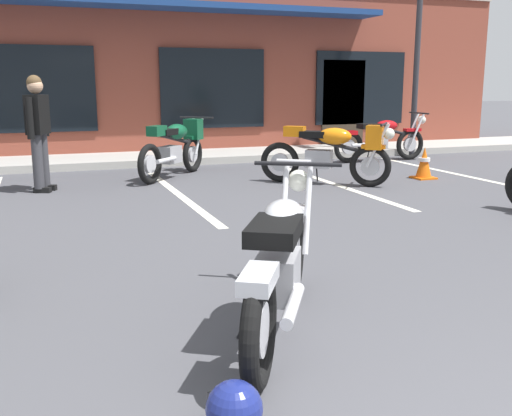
{
  "coord_description": "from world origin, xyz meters",
  "views": [
    {
      "loc": [
        -1.83,
        -0.75,
        1.55
      ],
      "look_at": [
        -0.19,
        3.72,
        0.55
      ],
      "focal_mm": 41.52,
      "sensor_mm": 36.0,
      "label": 1
    }
  ],
  "objects_px": {
    "motorcycle_red_sportbike": "(331,151)",
    "motorcycle_black_cruiser": "(381,139)",
    "person_by_back_row": "(38,126)",
    "traffic_cone": "(424,163)",
    "motorcycle_foreground_classic": "(281,261)",
    "motorcycle_silver_naked": "(176,146)",
    "helmet_on_pavement": "(234,409)"
  },
  "relations": [
    {
      "from": "motorcycle_red_sportbike",
      "to": "motorcycle_black_cruiser",
      "type": "distance_m",
      "value": 3.19
    },
    {
      "from": "person_by_back_row",
      "to": "traffic_cone",
      "type": "distance_m",
      "value": 6.1
    },
    {
      "from": "motorcycle_foreground_classic",
      "to": "motorcycle_red_sportbike",
      "type": "xyz_separation_m",
      "value": [
        2.89,
        4.9,
        0.07
      ]
    },
    {
      "from": "motorcycle_black_cruiser",
      "to": "person_by_back_row",
      "type": "xyz_separation_m",
      "value": [
        -6.53,
        -1.3,
        0.49
      ]
    },
    {
      "from": "motorcycle_red_sportbike",
      "to": "motorcycle_silver_naked",
      "type": "relative_size",
      "value": 1.03
    },
    {
      "from": "motorcycle_black_cruiser",
      "to": "person_by_back_row",
      "type": "relative_size",
      "value": 1.26
    },
    {
      "from": "motorcycle_black_cruiser",
      "to": "person_by_back_row",
      "type": "bearing_deg",
      "value": -168.78
    },
    {
      "from": "traffic_cone",
      "to": "motorcycle_foreground_classic",
      "type": "bearing_deg",
      "value": -133.24
    },
    {
      "from": "motorcycle_foreground_classic",
      "to": "motorcycle_red_sportbike",
      "type": "bearing_deg",
      "value": 59.51
    },
    {
      "from": "motorcycle_silver_naked",
      "to": "person_by_back_row",
      "type": "relative_size",
      "value": 1.02
    },
    {
      "from": "motorcycle_red_sportbike",
      "to": "motorcycle_black_cruiser",
      "type": "xyz_separation_m",
      "value": [
        2.28,
        2.23,
        -0.07
      ]
    },
    {
      "from": "motorcycle_red_sportbike",
      "to": "motorcycle_silver_naked",
      "type": "xyz_separation_m",
      "value": [
        -2.09,
        1.65,
        0.0
      ]
    },
    {
      "from": "motorcycle_black_cruiser",
      "to": "motorcycle_silver_naked",
      "type": "bearing_deg",
      "value": -172.39
    },
    {
      "from": "person_by_back_row",
      "to": "traffic_cone",
      "type": "bearing_deg",
      "value": -8.72
    },
    {
      "from": "motorcycle_black_cruiser",
      "to": "motorcycle_silver_naked",
      "type": "height_order",
      "value": "same"
    },
    {
      "from": "motorcycle_silver_naked",
      "to": "person_by_back_row",
      "type": "height_order",
      "value": "person_by_back_row"
    },
    {
      "from": "person_by_back_row",
      "to": "traffic_cone",
      "type": "xyz_separation_m",
      "value": [
        5.99,
        -0.92,
        -0.69
      ]
    },
    {
      "from": "helmet_on_pavement",
      "to": "person_by_back_row",
      "type": "bearing_deg",
      "value": 96.06
    },
    {
      "from": "motorcycle_foreground_classic",
      "to": "traffic_cone",
      "type": "xyz_separation_m",
      "value": [
        4.62,
        4.92,
        -0.2
      ]
    },
    {
      "from": "motorcycle_foreground_classic",
      "to": "motorcycle_red_sportbike",
      "type": "distance_m",
      "value": 5.69
    },
    {
      "from": "motorcycle_red_sportbike",
      "to": "motorcycle_silver_naked",
      "type": "height_order",
      "value": "same"
    },
    {
      "from": "motorcycle_silver_naked",
      "to": "traffic_cone",
      "type": "xyz_separation_m",
      "value": [
        3.83,
        -1.63,
        -0.27
      ]
    },
    {
      "from": "motorcycle_foreground_classic",
      "to": "traffic_cone",
      "type": "height_order",
      "value": "motorcycle_foreground_classic"
    },
    {
      "from": "motorcycle_red_sportbike",
      "to": "motorcycle_black_cruiser",
      "type": "height_order",
      "value": "same"
    },
    {
      "from": "motorcycle_foreground_classic",
      "to": "person_by_back_row",
      "type": "bearing_deg",
      "value": 103.15
    },
    {
      "from": "helmet_on_pavement",
      "to": "motorcycle_foreground_classic",
      "type": "bearing_deg",
      "value": 57.53
    },
    {
      "from": "motorcycle_foreground_classic",
      "to": "motorcycle_black_cruiser",
      "type": "distance_m",
      "value": 8.81
    },
    {
      "from": "person_by_back_row",
      "to": "helmet_on_pavement",
      "type": "xyz_separation_m",
      "value": [
        0.73,
        -6.84,
        -0.82
      ]
    },
    {
      "from": "motorcycle_black_cruiser",
      "to": "traffic_cone",
      "type": "distance_m",
      "value": 2.29
    },
    {
      "from": "person_by_back_row",
      "to": "helmet_on_pavement",
      "type": "bearing_deg",
      "value": -83.94
    },
    {
      "from": "motorcycle_silver_naked",
      "to": "helmet_on_pavement",
      "type": "distance_m",
      "value": 7.69
    },
    {
      "from": "motorcycle_red_sportbike",
      "to": "motorcycle_black_cruiser",
      "type": "relative_size",
      "value": 0.83
    }
  ]
}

